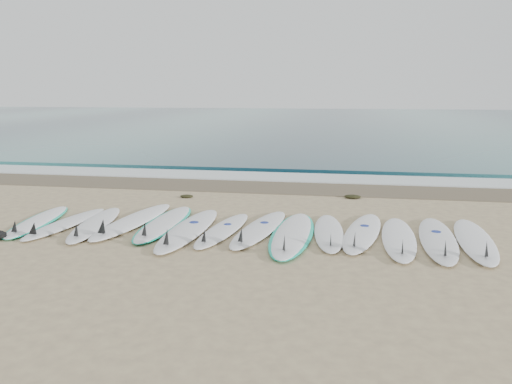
# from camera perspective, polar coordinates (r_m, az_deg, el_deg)

# --- Properties ---
(ground) EXTENTS (120.00, 120.00, 0.00)m
(ground) POSITION_cam_1_polar(r_m,az_deg,el_deg) (8.72, -1.64, -4.49)
(ground) COLOR tan
(ocean) EXTENTS (120.00, 55.00, 0.03)m
(ocean) POSITION_cam_1_polar(r_m,az_deg,el_deg) (40.82, 7.51, 8.06)
(ocean) COLOR #245860
(ocean) RESTS_ON ground
(wet_sand_band) EXTENTS (120.00, 1.80, 0.01)m
(wet_sand_band) POSITION_cam_1_polar(r_m,az_deg,el_deg) (12.66, 2.04, 0.59)
(wet_sand_band) COLOR brown
(wet_sand_band) RESTS_ON ground
(foam_band) EXTENTS (120.00, 1.40, 0.04)m
(foam_band) POSITION_cam_1_polar(r_m,az_deg,el_deg) (14.02, 2.81, 1.71)
(foam_band) COLOR silver
(foam_band) RESTS_ON ground
(wave_crest) EXTENTS (120.00, 1.00, 0.10)m
(wave_crest) POSITION_cam_1_polar(r_m,az_deg,el_deg) (15.48, 3.50, 2.75)
(wave_crest) COLOR #245860
(wave_crest) RESTS_ON ground
(surfboard_0) EXTENTS (0.92, 2.43, 0.30)m
(surfboard_0) POSITION_cam_1_polar(r_m,az_deg,el_deg) (10.03, -23.71, -3.08)
(surfboard_0) COLOR white
(surfboard_0) RESTS_ON ground
(surfboard_1) EXTENTS (0.71, 2.37, 0.30)m
(surfboard_1) POSITION_cam_1_polar(r_m,az_deg,el_deg) (9.65, -21.10, -3.39)
(surfboard_1) COLOR silver
(surfboard_1) RESTS_ON ground
(surfboard_2) EXTENTS (0.91, 2.55, 0.32)m
(surfboard_2) POSITION_cam_1_polar(r_m,az_deg,el_deg) (9.41, -18.02, -3.52)
(surfboard_2) COLOR white
(surfboard_2) RESTS_ON ground
(surfboard_3) EXTENTS (0.86, 2.85, 0.36)m
(surfboard_3) POSITION_cam_1_polar(r_m,az_deg,el_deg) (9.42, -14.03, -3.23)
(surfboard_3) COLOR white
(surfboard_3) RESTS_ON ground
(surfboard_4) EXTENTS (0.67, 2.64, 0.33)m
(surfboard_4) POSITION_cam_1_polar(r_m,az_deg,el_deg) (9.18, -10.51, -3.54)
(surfboard_4) COLOR white
(surfboard_4) RESTS_ON ground
(surfboard_5) EXTENTS (0.67, 2.88, 0.37)m
(surfboard_5) POSITION_cam_1_polar(r_m,az_deg,el_deg) (8.67, -7.84, -4.26)
(surfboard_5) COLOR white
(surfboard_5) RESTS_ON ground
(surfboard_6) EXTENTS (0.76, 2.38, 0.30)m
(surfboard_6) POSITION_cam_1_polar(r_m,az_deg,el_deg) (8.61, -3.93, -4.36)
(surfboard_6) COLOR white
(surfboard_6) RESTS_ON ground
(surfboard_7) EXTENTS (0.94, 2.66, 0.33)m
(surfboard_7) POSITION_cam_1_polar(r_m,az_deg,el_deg) (8.64, 0.31, -4.24)
(surfboard_7) COLOR white
(surfboard_7) RESTS_ON ground
(surfboard_8) EXTENTS (0.74, 2.86, 0.36)m
(surfboard_8) POSITION_cam_1_polar(r_m,az_deg,el_deg) (8.38, 4.16, -4.81)
(surfboard_8) COLOR white
(surfboard_8) RESTS_ON ground
(surfboard_9) EXTENTS (0.63, 2.40, 0.30)m
(surfboard_9) POSITION_cam_1_polar(r_m,az_deg,el_deg) (8.54, 8.33, -4.59)
(surfboard_9) COLOR white
(surfboard_9) RESTS_ON ground
(surfboard_10) EXTENTS (0.97, 2.67, 0.33)m
(surfboard_10) POSITION_cam_1_polar(r_m,az_deg,el_deg) (8.62, 12.03, -4.53)
(surfboard_10) COLOR white
(surfboard_10) RESTS_ON ground
(surfboard_11) EXTENTS (0.67, 2.62, 0.33)m
(surfboard_11) POSITION_cam_1_polar(r_m,az_deg,el_deg) (8.43, 16.02, -5.10)
(surfboard_11) COLOR white
(surfboard_11) RESTS_ON ground
(surfboard_12) EXTENTS (0.78, 2.77, 0.35)m
(surfboard_12) POSITION_cam_1_polar(r_m,az_deg,el_deg) (8.56, 20.10, -5.10)
(surfboard_12) COLOR white
(surfboard_12) RESTS_ON ground
(surfboard_13) EXTENTS (0.79, 2.71, 0.34)m
(surfboard_13) POSITION_cam_1_polar(r_m,az_deg,el_deg) (8.72, 23.79, -5.08)
(surfboard_13) COLOR white
(surfboard_13) RESTS_ON ground
(seaweed_near) EXTENTS (0.31, 0.24, 0.06)m
(seaweed_near) POSITION_cam_1_polar(r_m,az_deg,el_deg) (11.54, -7.94, -0.47)
(seaweed_near) COLOR black
(seaweed_near) RESTS_ON ground
(seaweed_far) EXTENTS (0.38, 0.30, 0.07)m
(seaweed_far) POSITION_cam_1_polar(r_m,az_deg,el_deg) (11.56, 10.98, -0.51)
(seaweed_far) COLOR black
(seaweed_far) RESTS_ON ground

